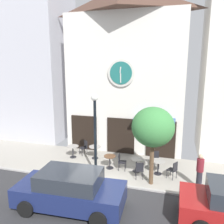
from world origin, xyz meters
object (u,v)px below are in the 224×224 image
object	(u,v)px
parked_car_navy	(70,190)
cafe_table_near_door	(110,160)
cafe_table_near_curb	(158,164)
cafe_table_center_right	(73,149)
cafe_table_center	(136,163)
cafe_chair_outer	(139,169)
cafe_table_center_left	(95,150)
cafe_chair_under_awning	(121,161)
pedestrian_maroon	(200,171)
cafe_chair_near_tree	(156,158)
cafe_chair_mid_row	(84,146)
street_lamp	(95,135)
cafe_chair_corner	(173,169)
street_tree	(153,127)

from	to	relation	value
parked_car_navy	cafe_table_near_door	bearing A→B (deg)	82.42
cafe_table_near_curb	cafe_table_center_right	bearing A→B (deg)	171.47
cafe_table_center_right	cafe_table_center	xyz separation A→B (m)	(4.09, -0.81, -0.02)
cafe_chair_outer	cafe_table_center_left	bearing A→B (deg)	149.13
cafe_chair_under_awning	pedestrian_maroon	bearing A→B (deg)	-12.42
pedestrian_maroon	cafe_table_center_left	bearing A→B (deg)	161.70
cafe_table_center_left	cafe_chair_near_tree	bearing A→B (deg)	-3.00
cafe_table_center_right	cafe_chair_mid_row	size ratio (longest dim) A/B	0.81
street_lamp	cafe_chair_corner	xyz separation A→B (m)	(3.87, 0.67, -1.63)
cafe_table_center	cafe_table_near_curb	world-z (taller)	cafe_table_near_curb
cafe_chair_under_awning	parked_car_navy	bearing A→B (deg)	-106.60
pedestrian_maroon	parked_car_navy	distance (m)	5.85
street_tree	cafe_chair_mid_row	distance (m)	5.62
parked_car_navy	street_lamp	bearing A→B (deg)	89.49
cafe_table_near_door	pedestrian_maroon	distance (m)	4.65
street_lamp	cafe_table_center	distance (m)	2.74
cafe_chair_near_tree	cafe_chair_outer	world-z (taller)	same
cafe_chair_near_tree	cafe_chair_outer	distance (m)	1.73
street_lamp	cafe_table_center_right	bearing A→B (deg)	140.35
parked_car_navy	cafe_chair_under_awning	bearing A→B (deg)	73.40
cafe_table_center_right	cafe_chair_outer	bearing A→B (deg)	-19.88
cafe_chair_near_tree	cafe_chair_mid_row	distance (m)	4.55
cafe_chair_outer	parked_car_navy	distance (m)	3.81
street_lamp	street_tree	bearing A→B (deg)	-2.18
cafe_chair_corner	cafe_chair_under_awning	bearing A→B (deg)	174.63
cafe_table_near_curb	pedestrian_maroon	bearing A→B (deg)	-25.24
cafe_chair_under_awning	cafe_chair_corner	bearing A→B (deg)	-5.37
cafe_table_center_right	parked_car_navy	bearing A→B (deg)	-65.63
pedestrian_maroon	cafe_chair_corner	bearing A→B (deg)	152.54
cafe_chair_corner	parked_car_navy	size ratio (longest dim) A/B	0.21
street_lamp	cafe_chair_near_tree	xyz separation A→B (m)	(2.89, 1.79, -1.63)
cafe_table_center_left	cafe_table_near_curb	xyz separation A→B (m)	(3.86, -1.01, -0.02)
parked_car_navy	cafe_chair_near_tree	bearing A→B (deg)	58.05
pedestrian_maroon	parked_car_navy	bearing A→B (deg)	-149.82
street_lamp	street_tree	distance (m)	2.93
cafe_table_center_right	cafe_table_near_curb	distance (m)	5.28
cafe_chair_mid_row	cafe_chair_under_awning	bearing A→B (deg)	-28.11
cafe_table_near_curb	parked_car_navy	size ratio (longest dim) A/B	0.17
cafe_table_center	cafe_chair_corner	xyz separation A→B (m)	(1.91, -0.28, 0.04)
cafe_table_near_curb	pedestrian_maroon	distance (m)	2.17
cafe_table_near_door	cafe_chair_under_awning	size ratio (longest dim) A/B	0.80
cafe_chair_under_awning	parked_car_navy	xyz separation A→B (m)	(-1.13, -3.81, 0.23)
street_lamp	cafe_table_near_door	distance (m)	1.98
cafe_table_center_right	cafe_chair_outer	xyz separation A→B (m)	(4.37, -1.58, 0.01)
street_lamp	cafe_table_center_right	xyz separation A→B (m)	(-2.13, 1.76, -1.64)
cafe_chair_outer	cafe_chair_mid_row	bearing A→B (deg)	150.29
cafe_table_center	pedestrian_maroon	bearing A→B (deg)	-16.11
cafe_table_center_right	cafe_chair_mid_row	distance (m)	0.80
cafe_chair_near_tree	pedestrian_maroon	xyz separation A→B (m)	(2.15, -1.73, 0.33)
cafe_table_near_curb	pedestrian_maroon	world-z (taller)	pedestrian_maroon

